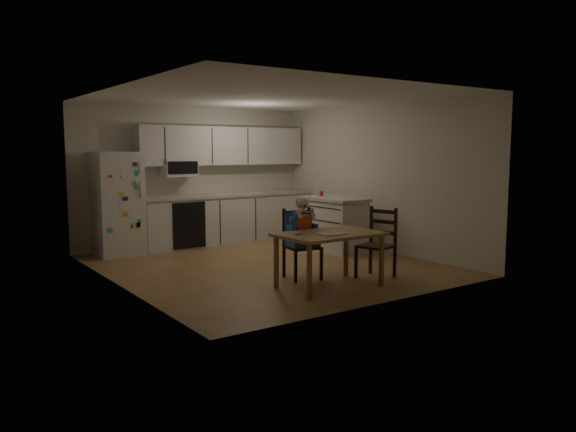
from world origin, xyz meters
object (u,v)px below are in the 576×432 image
(kitchen_island, at_px, (333,224))
(red_cup, at_px, (321,193))
(refrigerator, at_px, (117,204))
(dining_table, at_px, (329,240))
(chair_booster, at_px, (301,229))
(chair_side, at_px, (379,238))

(kitchen_island, xyz_separation_m, red_cup, (0.01, 0.35, 0.50))
(refrigerator, distance_m, kitchen_island, 3.63)
(kitchen_island, bearing_deg, dining_table, -130.64)
(kitchen_island, bearing_deg, refrigerator, 151.41)
(chair_booster, bearing_deg, dining_table, -80.05)
(dining_table, distance_m, chair_booster, 0.62)
(red_cup, height_order, dining_table, red_cup)
(dining_table, bearing_deg, refrigerator, 111.39)
(dining_table, xyz_separation_m, chair_side, (0.94, 0.08, -0.07))
(refrigerator, distance_m, dining_table, 4.00)
(refrigerator, relative_size, red_cup, 18.84)
(refrigerator, height_order, kitchen_island, refrigerator)
(chair_booster, distance_m, chair_side, 1.09)
(red_cup, bearing_deg, kitchen_island, -92.13)
(dining_table, relative_size, chair_booster, 1.17)
(dining_table, height_order, chair_side, chair_side)
(red_cup, xyz_separation_m, dining_table, (-1.72, -2.35, -0.36))
(refrigerator, relative_size, dining_table, 1.31)
(chair_side, bearing_deg, kitchen_island, 142.34)
(refrigerator, relative_size, chair_side, 1.79)
(red_cup, distance_m, chair_booster, 2.46)
(chair_side, bearing_deg, chair_booster, -135.85)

